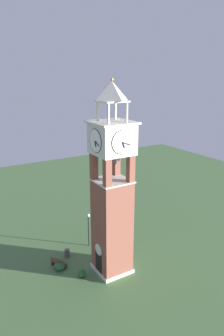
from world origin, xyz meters
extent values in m
plane|color=#476B3D|center=(0.00, 0.00, 0.00)|extent=(80.00, 80.00, 0.00)
cube|color=brown|center=(0.00, 0.00, 4.39)|extent=(2.82, 2.82, 8.79)
cube|color=silver|center=(0.00, 0.00, 0.17)|extent=(3.02, 3.02, 0.35)
cube|color=black|center=(0.00, -1.43, 1.15)|extent=(1.10, 0.04, 2.20)
cylinder|color=silver|center=(0.00, -1.43, 2.55)|extent=(1.10, 0.04, 1.10)
cube|color=brown|center=(-1.13, -1.13, 10.00)|extent=(0.56, 0.56, 2.42)
cube|color=brown|center=(1.13, -1.13, 10.00)|extent=(0.56, 0.56, 2.42)
cube|color=brown|center=(-1.13, 1.13, 10.00)|extent=(0.56, 0.56, 2.42)
cube|color=brown|center=(1.13, 1.13, 10.00)|extent=(0.56, 0.56, 2.42)
cube|color=silver|center=(0.00, 0.00, 8.85)|extent=(2.98, 2.98, 0.12)
cone|color=#4C4C51|center=(0.64, -0.03, 10.66)|extent=(0.56, 0.56, 0.49)
cone|color=#4C4C51|center=(0.07, 0.63, 10.66)|extent=(0.38, 0.38, 0.45)
cone|color=#4C4C51|center=(-0.63, 0.08, 10.66)|extent=(0.54, 0.54, 0.49)
cone|color=#4C4C51|center=(0.10, -0.63, 10.66)|extent=(0.56, 0.56, 0.36)
cube|color=silver|center=(0.00, 0.00, 12.49)|extent=(3.06, 3.06, 2.55)
cylinder|color=white|center=(0.00, -1.55, 12.49)|extent=(1.94, 0.05, 1.94)
torus|color=black|center=(0.00, -1.55, 12.49)|extent=(1.96, 0.06, 1.96)
cube|color=black|center=(0.09, -1.61, 12.26)|extent=(0.26, 0.03, 0.49)
cube|color=black|center=(0.36, -1.61, 12.34)|extent=(0.74, 0.03, 0.34)
cylinder|color=white|center=(0.00, 1.55, 12.49)|extent=(1.94, 0.05, 1.94)
torus|color=black|center=(0.00, 1.55, 12.49)|extent=(1.96, 0.06, 1.96)
cube|color=black|center=(0.09, 1.61, 12.26)|extent=(0.26, 0.03, 0.49)
cube|color=black|center=(0.36, 1.61, 12.34)|extent=(0.74, 0.03, 0.34)
cylinder|color=white|center=(-1.55, 0.00, 12.49)|extent=(0.05, 1.94, 1.94)
torus|color=black|center=(-1.55, 0.00, 12.49)|extent=(0.06, 1.96, 1.96)
cube|color=black|center=(-1.61, 0.09, 12.26)|extent=(0.03, 0.26, 0.49)
cube|color=black|center=(-1.61, 0.36, 12.34)|extent=(0.03, 0.74, 0.34)
cylinder|color=white|center=(1.55, 0.00, 12.49)|extent=(0.05, 1.94, 1.94)
torus|color=black|center=(1.55, 0.00, 12.49)|extent=(0.06, 1.96, 1.96)
cube|color=black|center=(1.61, 0.09, 12.26)|extent=(0.03, 0.26, 0.49)
cube|color=black|center=(1.61, 0.36, 12.34)|extent=(0.03, 0.74, 0.34)
cube|color=silver|center=(0.00, 0.00, 13.84)|extent=(3.42, 3.42, 0.16)
cylinder|color=silver|center=(-0.84, -0.84, 14.69)|extent=(0.22, 0.22, 1.54)
cylinder|color=silver|center=(0.84, -0.84, 14.69)|extent=(0.22, 0.22, 1.54)
cylinder|color=silver|center=(-0.84, 0.84, 14.69)|extent=(0.22, 0.22, 1.54)
cylinder|color=silver|center=(0.84, 0.84, 14.69)|extent=(0.22, 0.22, 1.54)
cube|color=silver|center=(0.00, 0.00, 15.52)|extent=(2.13, 2.13, 0.12)
pyramid|color=silver|center=(0.00, 0.00, 16.32)|extent=(2.13, 2.13, 1.49)
sphere|color=#B79338|center=(0.00, 0.00, 17.19)|extent=(0.24, 0.24, 0.24)
cube|color=brown|center=(-3.03, -4.06, 0.45)|extent=(1.55, 1.29, 0.06)
cube|color=brown|center=(-2.92, -4.21, 0.73)|extent=(1.33, 0.98, 0.44)
cube|color=#2D2D33|center=(-3.61, -4.48, 0.21)|extent=(0.30, 0.37, 0.42)
cube|color=#2D2D33|center=(-2.45, -3.64, 0.21)|extent=(0.30, 0.37, 0.42)
cylinder|color=black|center=(-4.90, 0.08, 1.67)|extent=(0.12, 0.12, 3.35)
sphere|color=silver|center=(-4.90, 0.08, 3.53)|extent=(0.36, 0.36, 0.36)
cylinder|color=#4C4C51|center=(-4.15, -2.76, 0.40)|extent=(0.52, 0.52, 0.80)
ellipsoid|color=#28562D|center=(-0.48, -2.92, 0.35)|extent=(0.70, 0.70, 0.71)
ellipsoid|color=#28562D|center=(-2.54, -4.21, 0.34)|extent=(1.02, 1.02, 0.69)
camera|label=1|loc=(21.12, -12.85, 17.47)|focal=32.66mm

